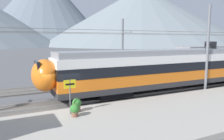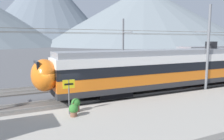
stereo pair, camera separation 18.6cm
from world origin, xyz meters
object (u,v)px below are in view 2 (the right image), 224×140
catenary_mast_far_side (124,48)px  catenary_mast_mid (207,47)px  train_near_platform (178,67)px  potted_plant_by_shelter (74,109)px  platform_sign (69,89)px  potted_plant_platform_edge (76,104)px

catenary_mast_far_side → catenary_mast_mid: bearing=-67.6°
catenary_mast_far_side → train_near_platform: bearing=-78.2°
train_near_platform → potted_plant_by_shelter: bearing=-161.4°
potted_plant_by_shelter → catenary_mast_mid: bearing=10.1°
train_near_platform → platform_sign: train_near_platform is taller
potted_plant_platform_edge → train_near_platform: bearing=15.3°
train_near_platform → catenary_mast_far_side: (-1.59, 7.58, 1.57)m
platform_sign → potted_plant_by_shelter: 1.23m
potted_plant_by_shelter → platform_sign: bearing=100.5°
platform_sign → catenary_mast_far_side: bearing=48.4°
catenary_mast_mid → potted_plant_platform_edge: (-12.76, -1.55, -3.23)m
catenary_mast_mid → potted_plant_platform_edge: 13.25m
catenary_mast_mid → catenary_mast_far_side: (-3.68, 8.94, -0.24)m
catenary_mast_mid → train_near_platform: bearing=146.9°
platform_sign → potted_plant_platform_edge: size_ratio=2.47×
catenary_mast_mid → potted_plant_by_shelter: bearing=-169.9°
train_near_platform → potted_plant_by_shelter: 11.74m
train_near_platform → potted_plant_platform_edge: size_ratio=30.68×
catenary_mast_far_side → platform_sign: bearing=-131.6°
train_near_platform → catenary_mast_mid: bearing=-33.1°
potted_plant_platform_edge → potted_plant_by_shelter: size_ratio=1.12×
catenary_mast_mid → potted_plant_platform_edge: size_ratio=53.23×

